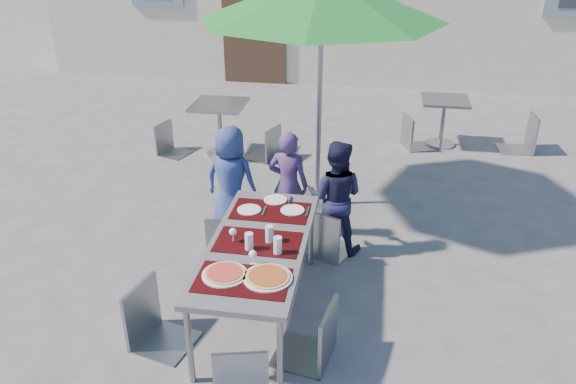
% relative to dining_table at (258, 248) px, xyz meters
% --- Properties ---
extents(ground, '(90.00, 90.00, 0.00)m').
position_rel_dining_table_xyz_m(ground, '(0.32, -0.01, -0.70)').
color(ground, '#4D4E50').
rests_on(ground, ground).
extents(dining_table, '(0.80, 1.85, 0.76)m').
position_rel_dining_table_xyz_m(dining_table, '(0.00, 0.00, 0.00)').
color(dining_table, '#404044').
rests_on(dining_table, ground).
extents(pizza_near_left, '(0.35, 0.35, 0.03)m').
position_rel_dining_table_xyz_m(pizza_near_left, '(-0.15, -0.51, 0.07)').
color(pizza_near_left, white).
rests_on(pizza_near_left, dining_table).
extents(pizza_near_right, '(0.37, 0.37, 0.03)m').
position_rel_dining_table_xyz_m(pizza_near_right, '(0.18, -0.50, 0.07)').
color(pizza_near_right, white).
rests_on(pizza_near_right, dining_table).
extents(glassware, '(0.46, 0.43, 0.15)m').
position_rel_dining_table_xyz_m(glassware, '(0.05, -0.10, 0.13)').
color(glassware, silver).
rests_on(glassware, dining_table).
extents(place_settings, '(0.65, 0.46, 0.01)m').
position_rel_dining_table_xyz_m(place_settings, '(0.01, 0.63, 0.06)').
color(place_settings, white).
rests_on(place_settings, dining_table).
extents(child_0, '(0.66, 0.49, 1.22)m').
position_rel_dining_table_xyz_m(child_0, '(-0.61, 1.42, -0.09)').
color(child_0, navy).
rests_on(child_0, ground).
extents(child_1, '(0.48, 0.35, 1.21)m').
position_rel_dining_table_xyz_m(child_1, '(0.02, 1.42, -0.09)').
color(child_1, '#493267').
rests_on(child_1, ground).
extents(child_2, '(0.62, 0.40, 1.22)m').
position_rel_dining_table_xyz_m(child_2, '(0.54, 1.21, -0.09)').
color(child_2, '#181935').
rests_on(child_2, ground).
extents(chair_0, '(0.43, 0.43, 0.89)m').
position_rel_dining_table_xyz_m(chair_0, '(-0.54, 0.90, -0.18)').
color(chair_0, gray).
rests_on(chair_0, ground).
extents(chair_1, '(0.44, 0.44, 0.94)m').
position_rel_dining_table_xyz_m(chair_1, '(-0.16, 0.93, -0.15)').
color(chair_1, gray).
rests_on(chair_1, ground).
extents(chair_2, '(0.60, 0.60, 1.03)m').
position_rel_dining_table_xyz_m(chair_2, '(0.46, 1.06, -0.09)').
color(chair_2, '#939A9F').
rests_on(chair_2, ground).
extents(chair_3, '(0.54, 0.54, 1.00)m').
position_rel_dining_table_xyz_m(chair_3, '(-0.79, -0.47, -0.11)').
color(chair_3, gray).
rests_on(chair_3, ground).
extents(chair_4, '(0.52, 0.51, 0.99)m').
position_rel_dining_table_xyz_m(chair_4, '(0.55, -0.48, -0.12)').
color(chair_4, gray).
rests_on(chair_4, ground).
extents(chair_5, '(0.48, 0.48, 0.90)m').
position_rel_dining_table_xyz_m(chair_5, '(0.10, -1.11, -0.17)').
color(chair_5, '#90969B').
rests_on(chair_5, ground).
extents(cafe_table_0, '(0.74, 0.74, 0.79)m').
position_rel_dining_table_xyz_m(cafe_table_0, '(-1.33, 3.51, -0.14)').
color(cafe_table_0, '#A9ABB0').
rests_on(cafe_table_0, ground).
extents(bg_chair_l_0, '(0.49, 0.49, 0.88)m').
position_rel_dining_table_xyz_m(bg_chair_l_0, '(-2.10, 3.45, -0.19)').
color(bg_chair_l_0, gray).
rests_on(bg_chair_l_0, ground).
extents(bg_chair_r_0, '(0.53, 0.53, 0.93)m').
position_rel_dining_table_xyz_m(bg_chair_r_0, '(-0.62, 3.49, -0.16)').
color(bg_chair_r_0, gray).
rests_on(bg_chair_r_0, ground).
extents(cafe_table_1, '(0.68, 0.68, 0.73)m').
position_rel_dining_table_xyz_m(cafe_table_1, '(1.89, 4.45, -0.20)').
color(cafe_table_1, '#A9ABB0').
rests_on(cafe_table_1, ground).
extents(bg_chair_l_1, '(0.54, 0.53, 0.94)m').
position_rel_dining_table_xyz_m(bg_chair_l_1, '(1.46, 4.27, -0.15)').
color(bg_chair_l_1, '#8E9399').
rests_on(bg_chair_l_1, ground).
extents(bg_chair_r_1, '(0.49, 0.48, 1.04)m').
position_rel_dining_table_xyz_m(bg_chair_r_1, '(3.08, 4.42, -0.08)').
color(bg_chair_r_1, gray).
rests_on(bg_chair_r_1, ground).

